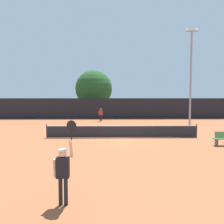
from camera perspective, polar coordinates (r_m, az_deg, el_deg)
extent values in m
plane|color=#9E5633|center=(18.43, 2.46, -6.26)|extent=(120.00, 120.00, 0.00)
cube|color=#232328|center=(18.35, 2.46, -4.80)|extent=(11.80, 0.03, 0.91)
cube|color=white|center=(18.29, 2.47, -3.39)|extent=(11.80, 0.04, 0.06)
cylinder|color=#333338|center=(18.94, -15.71, -4.49)|extent=(0.08, 0.08, 1.07)
cylinder|color=#333338|center=(19.59, 20.01, -4.30)|extent=(0.08, 0.08, 1.07)
cube|color=black|center=(33.10, 0.96, 0.86)|extent=(38.90, 0.12, 2.91)
cube|color=black|center=(7.28, -11.95, -13.13)|extent=(0.38, 0.22, 0.63)
sphere|color=beige|center=(7.17, -12.00, -9.87)|extent=(0.24, 0.24, 0.24)
cylinder|color=white|center=(7.14, -12.01, -9.08)|extent=(0.25, 0.25, 0.04)
cylinder|color=black|center=(7.55, -12.49, -18.45)|extent=(0.12, 0.12, 0.85)
cylinder|color=black|center=(7.52, -11.23, -18.53)|extent=(0.12, 0.12, 0.85)
cylinder|color=beige|center=(7.34, -13.83, -13.28)|extent=(0.09, 0.18, 0.60)
cylinder|color=beige|center=(7.19, -9.97, -8.98)|extent=(0.09, 0.33, 0.57)
cylinder|color=black|center=(7.17, -9.93, -5.71)|extent=(0.04, 0.11, 0.28)
ellipsoid|color=black|center=(7.18, -9.89, -3.35)|extent=(0.30, 0.13, 0.36)
cube|color=red|center=(30.01, -2.79, -0.17)|extent=(0.38, 0.22, 0.59)
sphere|color=brown|center=(29.99, -2.79, 0.59)|extent=(0.22, 0.22, 0.22)
cylinder|color=white|center=(29.98, -2.79, 0.77)|extent=(0.24, 0.24, 0.04)
cylinder|color=black|center=(30.08, -2.94, -1.49)|extent=(0.12, 0.12, 0.79)
cylinder|color=black|center=(30.07, -2.63, -1.49)|extent=(0.12, 0.12, 0.79)
cylinder|color=brown|center=(30.03, -3.25, -0.23)|extent=(0.09, 0.17, 0.56)
cylinder|color=brown|center=(30.01, -2.33, -0.23)|extent=(0.09, 0.16, 0.56)
sphere|color=#CCE033|center=(17.57, -4.02, -6.67)|extent=(0.07, 0.07, 0.07)
cube|color=#4C4C51|center=(16.98, 24.20, -6.74)|extent=(0.08, 0.36, 0.45)
cylinder|color=gray|center=(23.16, 18.69, 7.03)|extent=(0.18, 0.18, 9.17)
cube|color=gray|center=(23.87, 18.95, 18.21)|extent=(1.10, 0.10, 0.10)
sphere|color=#F2EDCC|center=(23.76, 17.89, 18.62)|extent=(0.28, 0.28, 0.28)
sphere|color=#F2EDCC|center=(24.05, 20.03, 18.39)|extent=(0.28, 0.28, 0.28)
cylinder|color=brown|center=(38.71, -4.47, 0.75)|extent=(0.56, 0.56, 2.15)
sphere|color=#235123|center=(38.66, -4.50, 5.71)|extent=(6.06, 6.06, 6.06)
cube|color=#B7B7BC|center=(39.58, -11.80, 0.06)|extent=(2.27, 4.35, 0.90)
cube|color=#2D333D|center=(39.24, -11.90, 1.15)|extent=(1.89, 2.34, 0.64)
cylinder|color=black|center=(41.13, -12.59, -0.22)|extent=(0.22, 0.60, 0.60)
cylinder|color=black|center=(40.82, -10.25, -0.22)|extent=(0.22, 0.60, 0.60)
cylinder|color=black|center=(38.40, -13.43, -0.54)|extent=(0.22, 0.60, 0.60)
cylinder|color=black|center=(38.07, -10.93, -0.54)|extent=(0.22, 0.60, 0.60)
cube|color=#B7B7BC|center=(42.13, 3.21, 0.37)|extent=(2.03, 4.26, 0.90)
cube|color=#2D333D|center=(41.79, 3.24, 1.40)|extent=(1.77, 2.25, 0.64)
cylinder|color=black|center=(43.50, 1.96, 0.10)|extent=(0.22, 0.60, 0.60)
cylinder|color=black|center=(43.61, 4.19, 0.10)|extent=(0.22, 0.60, 0.60)
cylinder|color=black|center=(40.71, 2.16, -0.17)|extent=(0.22, 0.60, 0.60)
cylinder|color=black|center=(40.83, 4.54, -0.17)|extent=(0.22, 0.60, 0.60)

